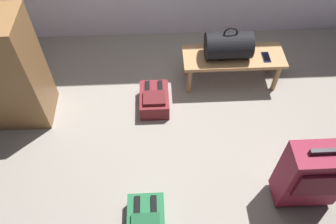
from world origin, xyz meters
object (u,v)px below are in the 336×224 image
at_px(side_cabinet, 6,72).
at_px(cell_phone, 266,57).
at_px(duffel_bag_black, 228,45).
at_px(backpack_green, 146,221).
at_px(suitcase_upright_burgundy, 313,175).
at_px(backpack_maroon, 154,100).
at_px(bench, 233,60).

bearing_deg(side_cabinet, cell_phone, 6.58).
height_order(duffel_bag_black, backpack_green, duffel_bag_black).
distance_m(duffel_bag_black, side_cabinet, 2.01).
height_order(cell_phone, side_cabinet, side_cabinet).
height_order(suitcase_upright_burgundy, side_cabinet, side_cabinet).
bearing_deg(cell_phone, backpack_maroon, -166.82).
bearing_deg(cell_phone, duffel_bag_black, 173.51).
bearing_deg(side_cabinet, bench, 8.74).
bearing_deg(backpack_green, suitcase_upright_burgundy, 8.59).
xyz_separation_m(bench, backpack_maroon, (-0.80, -0.30, -0.21)).
height_order(backpack_maroon, side_cabinet, side_cabinet).
xyz_separation_m(duffel_bag_black, backpack_green, (-0.81, -1.51, -0.40)).
bearing_deg(backpack_maroon, suitcase_upright_burgundy, -41.30).
bearing_deg(bench, cell_phone, -7.99).
bearing_deg(side_cabinet, suitcase_upright_burgundy, -22.51).
bearing_deg(suitcase_upright_burgundy, cell_phone, 92.37).
xyz_separation_m(bench, duffel_bag_black, (-0.07, 0.00, 0.19)).
bearing_deg(bench, side_cabinet, -171.26).
xyz_separation_m(cell_phone, side_cabinet, (-2.37, -0.27, 0.18)).
height_order(cell_phone, backpack_maroon, cell_phone).
relative_size(suitcase_upright_burgundy, backpack_maroon, 1.85).
distance_m(duffel_bag_black, cell_phone, 0.40).
bearing_deg(duffel_bag_black, side_cabinet, -170.95).
bearing_deg(backpack_green, cell_phone, 50.79).
relative_size(duffel_bag_black, suitcase_upright_burgundy, 0.62).
distance_m(duffel_bag_black, backpack_maroon, 0.88).
height_order(bench, backpack_green, bench).
bearing_deg(backpack_green, duffel_bag_black, 61.64).
height_order(cell_phone, backpack_green, cell_phone).
relative_size(bench, backpack_maroon, 2.63).
distance_m(bench, duffel_bag_black, 0.20).
distance_m(suitcase_upright_burgundy, backpack_maroon, 1.57).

